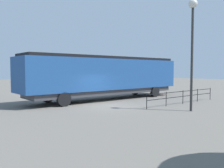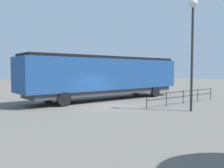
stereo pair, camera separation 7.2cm
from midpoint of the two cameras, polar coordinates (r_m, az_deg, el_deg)
The scene contains 4 objects.
ground_plane at distance 18.24m, azimuth -0.90°, elevation -5.27°, with size 120.00×120.00×0.00m, color #666059.
locomotive at distance 22.49m, azimuth -0.53°, elevation 2.09°, with size 3.18×16.11×3.96m.
lamp_post at distance 16.83m, azimuth 18.47°, elevation 11.90°, with size 0.57×0.57×7.32m.
platform_fence at distance 20.23m, azimuth 16.42°, elevation -2.50°, with size 0.05×8.67×1.10m.
Camera 1 is at (14.10, -11.24, 2.71)m, focal length 38.44 mm.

